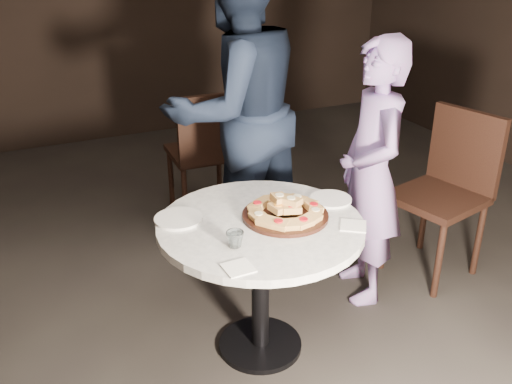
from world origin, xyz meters
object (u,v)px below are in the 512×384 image
serving_board (285,215)px  chair_right (449,182)px  chair_far (205,147)px  diner_teal (371,174)px  water_glass (235,239)px  table (261,247)px  diner_navy (236,111)px  focaccia_pile (285,209)px

serving_board → chair_right: chair_right is taller
chair_far → diner_teal: size_ratio=0.65×
serving_board → water_glass: (-0.31, -0.15, 0.03)m
table → chair_right: (1.33, 0.23, -0.01)m
serving_board → chair_right: (1.21, 0.23, -0.15)m
water_glass → diner_navy: bearing=66.5°
water_glass → chair_far: bearing=74.0°
diner_navy → diner_teal: bearing=113.7°
focaccia_pile → diner_teal: bearing=18.6°
chair_far → diner_teal: 1.33m
table → diner_navy: bearing=73.5°
chair_right → water_glass: bearing=-89.1°
table → chair_right: size_ratio=1.16×
diner_teal → diner_navy: bearing=-129.7°
diner_teal → chair_right: bearing=108.0°
serving_board → diner_teal: (0.62, 0.21, 0.01)m
serving_board → water_glass: water_glass is taller
table → diner_navy: 1.01m
table → diner_navy: size_ratio=0.60×
chair_right → diner_teal: 0.61m
focaccia_pile → diner_navy: bearing=81.0°
focaccia_pile → diner_navy: 0.94m
serving_board → chair_right: 1.24m
water_glass → diner_navy: diner_navy is taller
water_glass → table: bearing=38.5°
table → diner_navy: (0.27, 0.90, 0.37)m
focaccia_pile → chair_far: chair_far is taller
focaccia_pile → water_glass: bearing=-154.6°
diner_navy → diner_teal: size_ratio=1.30×
diner_navy → chair_right: bearing=136.8°
chair_far → focaccia_pile: bearing=87.1°
chair_far → diner_navy: size_ratio=0.50×
chair_right → table: bearing=-93.3°
chair_right → chair_far: bearing=-151.5°
chair_far → diner_teal: diner_teal is taller
serving_board → water_glass: size_ratio=5.26×
diner_teal → focaccia_pile: bearing=-55.7°
water_glass → diner_teal: 1.00m
serving_board → diner_teal: bearing=18.6°
focaccia_pile → water_glass: 0.35m
chair_far → diner_navy: (0.00, -0.53, 0.40)m
focaccia_pile → water_glass: focaccia_pile is taller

